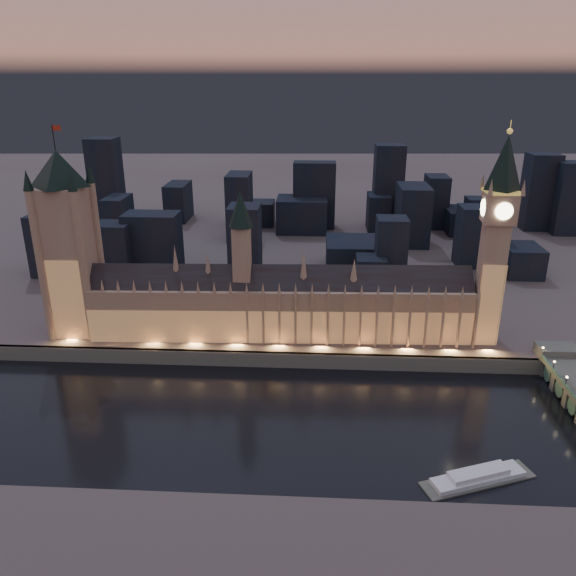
# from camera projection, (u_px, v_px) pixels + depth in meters

# --- Properties ---
(ground_plane) EXTENTS (2000.00, 2000.00, 0.00)m
(ground_plane) POSITION_uv_depth(u_px,v_px,m) (270.00, 411.00, 249.52)
(ground_plane) COLOR black
(ground_plane) RESTS_ON ground
(north_bank) EXTENTS (2000.00, 960.00, 8.00)m
(north_bank) POSITION_uv_depth(u_px,v_px,m) (304.00, 186.00, 733.18)
(north_bank) COLOR #513D3C
(north_bank) RESTS_ON ground
(embankment_wall) EXTENTS (2000.00, 2.50, 8.00)m
(embankment_wall) POSITION_uv_depth(u_px,v_px,m) (277.00, 360.00, 286.34)
(embankment_wall) COLOR #485847
(embankment_wall) RESTS_ON ground
(palace_of_westminster) EXTENTS (202.00, 27.33, 78.00)m
(palace_of_westminster) POSITION_uv_depth(u_px,v_px,m) (279.00, 304.00, 297.73)
(palace_of_westminster) COLOR #9E6B57
(palace_of_westminster) RESTS_ON north_bank
(victoria_tower) EXTENTS (31.68, 31.68, 109.54)m
(victoria_tower) POSITION_uv_depth(u_px,v_px,m) (68.00, 236.00, 290.84)
(victoria_tower) COLOR #9E6B57
(victoria_tower) RESTS_ON north_bank
(elizabeth_tower) EXTENTS (18.00, 18.00, 112.61)m
(elizabeth_tower) POSITION_uv_depth(u_px,v_px,m) (497.00, 225.00, 276.43)
(elizabeth_tower) COLOR #9E6B57
(elizabeth_tower) RESTS_ON north_bank
(river_boat) EXTENTS (44.71, 25.03, 4.50)m
(river_boat) POSITION_uv_depth(u_px,v_px,m) (478.00, 477.00, 206.54)
(river_boat) COLOR #485847
(river_boat) RESTS_ON ground
(city_backdrop) EXTENTS (465.14, 215.63, 78.47)m
(city_backdrop) POSITION_uv_depth(u_px,v_px,m) (339.00, 214.00, 466.62)
(city_backdrop) COLOR black
(city_backdrop) RESTS_ON north_bank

